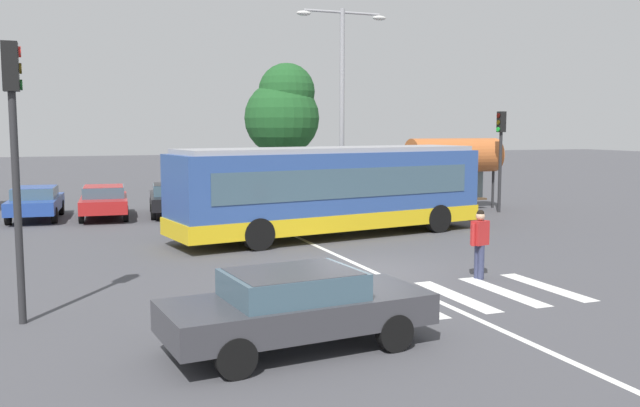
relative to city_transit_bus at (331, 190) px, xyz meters
name	(u,v)px	position (x,y,z in m)	size (l,w,h in m)	color
ground_plane	(359,271)	(-1.47, -5.54, -1.59)	(160.00, 160.00, 0.00)	#47474C
city_transit_bus	(331,190)	(0.00, 0.00, 0.00)	(11.56, 4.42, 3.06)	black
pedestrian_crossing_street	(480,240)	(0.93, -7.44, -0.62)	(0.57, 0.35, 1.72)	#333856
foreground_sedan	(296,305)	(-5.04, -10.92, -0.82)	(4.66, 2.25, 1.35)	black
parked_car_blue	(36,201)	(-9.62, 8.27, -0.82)	(2.23, 4.65, 1.35)	black
parked_car_red	(104,200)	(-6.99, 7.76, -0.82)	(2.16, 4.63, 1.35)	black
parked_car_black	(173,197)	(-4.19, 7.76, -0.82)	(2.30, 4.67, 1.35)	black
parked_car_white	(233,195)	(-1.54, 7.81, -0.82)	(2.02, 4.58, 1.35)	black
parked_car_teal	(285,192)	(1.06, 8.31, -0.82)	(2.28, 4.67, 1.35)	black
parked_car_champagne	(339,190)	(3.75, 8.33, -0.82)	(2.31, 4.68, 1.35)	black
traffic_light_near_corner	(14,139)	(-9.42, -7.61, 1.92)	(0.33, 0.32, 5.28)	#28282B
traffic_light_far_corner	(501,145)	(9.46, 3.61, 1.40)	(0.33, 0.32, 4.43)	#28282B
bus_stop_shelter	(454,157)	(8.05, 5.14, 0.83)	(4.42, 1.54, 3.25)	#28282B
twin_arm_street_lamp	(342,90)	(2.33, 4.63, 3.66)	(3.93, 0.32, 8.54)	#939399
background_tree_right	(283,110)	(3.15, 14.99, 3.10)	(4.19, 4.19, 7.31)	brown
crosswalk_painted_stripes	(406,301)	(-1.80, -8.76, -1.58)	(7.86, 2.98, 0.01)	silver
lane_center_line	(340,257)	(-1.16, -3.54, -1.58)	(0.16, 24.00, 0.01)	silver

